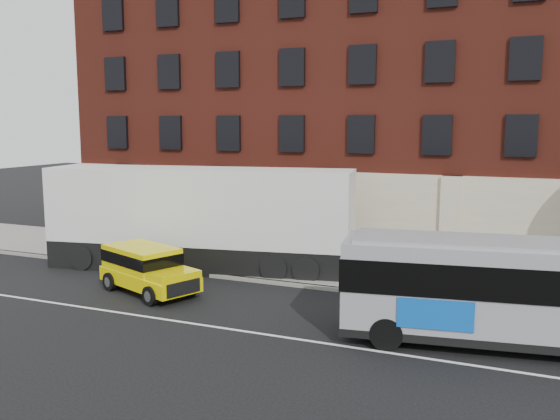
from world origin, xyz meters
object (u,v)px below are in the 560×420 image
at_px(sign_pole, 108,234).
at_px(shipping_container, 199,220).
at_px(city_bus, 547,291).
at_px(yellow_suv, 146,267).

bearing_deg(sign_pole, shipping_container, 11.94).
height_order(sign_pole, city_bus, city_bus).
bearing_deg(yellow_suv, city_bus, -2.25).
bearing_deg(sign_pole, yellow_suv, -36.28).
xyz_separation_m(sign_pole, shipping_container, (4.27, 0.90, 0.78)).
bearing_deg(shipping_container, city_bus, -17.98).
xyz_separation_m(city_bus, yellow_suv, (-14.13, 0.55, -0.74)).
distance_m(city_bus, yellow_suv, 14.16).
bearing_deg(city_bus, sign_pole, 168.69).
relative_size(city_bus, shipping_container, 0.86).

